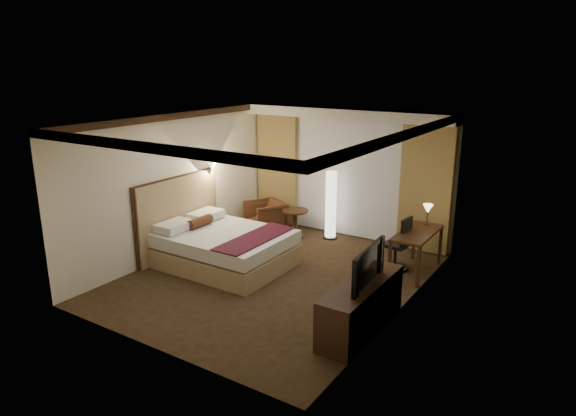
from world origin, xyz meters
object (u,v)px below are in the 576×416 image
Objects in this scene: bed at (226,248)px; office_chair at (396,243)px; side_table at (295,224)px; floor_lamp at (331,205)px; television at (361,261)px; dresser at (361,306)px; armchair at (265,215)px; desk at (416,252)px.

office_chair is (2.67, 1.51, 0.17)m from bed.
side_table is 0.42× the size of floor_lamp.
office_chair is 0.91× the size of television.
floor_lamp is 3.84m from dresser.
desk is at bearing 22.38° from armchair.
floor_lamp is (0.65, 0.36, 0.42)m from side_table.
television reaches higher than bed.
side_table is 0.85m from floor_lamp.
side_table is at bearing 135.33° from dresser.
armchair reaches higher than bed.
television is (2.15, -3.15, 0.29)m from floor_lamp.
office_chair reaches higher than armchair.
floor_lamp is 1.46× the size of office_chair.
dresser is (2.82, -2.79, 0.05)m from side_table.
floor_lamp is (0.90, 2.35, 0.40)m from bed.
television is (0.02, -2.36, 0.64)m from desk.
desk is (3.02, 1.56, 0.05)m from bed.
dresser reaches higher than side_table.
desk is at bearing 14.28° from office_chair.
television is at bearing -44.97° from side_table.
television is (3.04, -0.79, 0.69)m from bed.
office_chair is (3.14, -0.42, 0.11)m from armchair.
floor_lamp is 1.97m from office_chair.
office_chair is 0.55× the size of dresser.
side_table is (0.25, 1.99, -0.02)m from bed.
desk reaches higher than bed.
floor_lamp is at bearing 29.11° from side_table.
office_chair is at bearing 20.81° from armchair.
floor_lamp reaches higher than dresser.
floor_lamp is at bearing 160.91° from office_chair.
floor_lamp is (1.37, 0.42, 0.34)m from armchair.
bed is 3.07m from office_chair.
office_chair is at bearing -11.24° from side_table.
office_chair reaches higher than dresser.
dresser is at bearing -9.17° from armchair.
desk is 0.38m from office_chair.
bed is 1.24× the size of dresser.
armchair is 3.17m from office_chair.
dresser is at bearing -88.79° from desk.
side_table is 0.34× the size of dresser.
television is at bearing -14.64° from bed.
desk is at bearing -8.82° from side_table.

